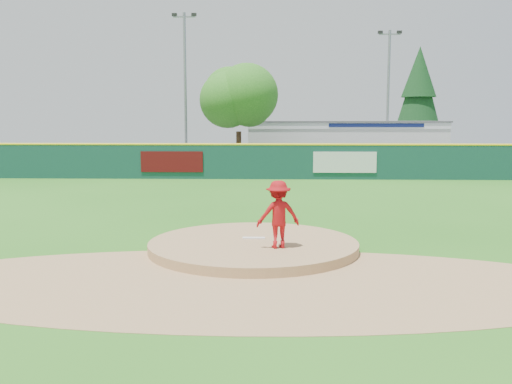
{
  "coord_description": "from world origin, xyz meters",
  "views": [
    {
      "loc": [
        0.58,
        -14.7,
        3.44
      ],
      "look_at": [
        0.0,
        2.0,
        1.3
      ],
      "focal_mm": 40.0,
      "sensor_mm": 36.0,
      "label": 1
    }
  ],
  "objects_px": {
    "van": "(229,162)",
    "light_pole_left": "(185,83)",
    "playground_slide": "(28,158)",
    "pitcher": "(278,214)",
    "light_pole_right": "(388,91)",
    "deciduous_tree": "(239,103)",
    "conifer_tree": "(419,95)",
    "pool_building_grp": "(342,141)"
  },
  "relations": [
    {
      "from": "playground_slide",
      "to": "light_pole_left",
      "type": "xyz_separation_m",
      "value": [
        9.92,
        4.38,
        5.2
      ]
    },
    {
      "from": "van",
      "to": "light_pole_right",
      "type": "xyz_separation_m",
      "value": [
        11.52,
        6.19,
        4.9
      ]
    },
    {
      "from": "van",
      "to": "playground_slide",
      "type": "xyz_separation_m",
      "value": [
        -13.4,
        -0.19,
        0.2
      ]
    },
    {
      "from": "van",
      "to": "conifer_tree",
      "type": "relative_size",
      "value": 0.47
    },
    {
      "from": "van",
      "to": "conifer_tree",
      "type": "height_order",
      "value": "conifer_tree"
    },
    {
      "from": "light_pole_right",
      "to": "pool_building_grp",
      "type": "bearing_deg",
      "value": 135.05
    },
    {
      "from": "pool_building_grp",
      "to": "light_pole_left",
      "type": "xyz_separation_m",
      "value": [
        -12.0,
        -4.99,
        4.39
      ]
    },
    {
      "from": "pitcher",
      "to": "light_pole_right",
      "type": "distance_m",
      "value": 31.21
    },
    {
      "from": "light_pole_right",
      "to": "light_pole_left",
      "type": "bearing_deg",
      "value": -172.41
    },
    {
      "from": "pitcher",
      "to": "pool_building_grp",
      "type": "relative_size",
      "value": 0.11
    },
    {
      "from": "pitcher",
      "to": "light_pole_left",
      "type": "relative_size",
      "value": 0.15
    },
    {
      "from": "deciduous_tree",
      "to": "light_pole_right",
      "type": "bearing_deg",
      "value": 19.98
    },
    {
      "from": "pitcher",
      "to": "van",
      "type": "bearing_deg",
      "value": -96.34
    },
    {
      "from": "deciduous_tree",
      "to": "conifer_tree",
      "type": "xyz_separation_m",
      "value": [
        15.0,
        11.0,
        0.99
      ]
    },
    {
      "from": "pool_building_grp",
      "to": "light_pole_left",
      "type": "relative_size",
      "value": 1.38
    },
    {
      "from": "conifer_tree",
      "to": "light_pole_left",
      "type": "relative_size",
      "value": 0.86
    },
    {
      "from": "playground_slide",
      "to": "light_pole_left",
      "type": "height_order",
      "value": "light_pole_left"
    },
    {
      "from": "playground_slide",
      "to": "deciduous_tree",
      "type": "bearing_deg",
      "value": 9.71
    },
    {
      "from": "pitcher",
      "to": "light_pole_right",
      "type": "bearing_deg",
      "value": -119.7
    },
    {
      "from": "pitcher",
      "to": "deciduous_tree",
      "type": "relative_size",
      "value": 0.23
    },
    {
      "from": "van",
      "to": "conifer_tree",
      "type": "xyz_separation_m",
      "value": [
        15.52,
        13.19,
        4.9
      ]
    },
    {
      "from": "van",
      "to": "pool_building_grp",
      "type": "xyz_separation_m",
      "value": [
        8.52,
        9.18,
        1.02
      ]
    },
    {
      "from": "playground_slide",
      "to": "light_pole_left",
      "type": "bearing_deg",
      "value": 23.83
    },
    {
      "from": "deciduous_tree",
      "to": "light_pole_right",
      "type": "distance_m",
      "value": 11.75
    },
    {
      "from": "pitcher",
      "to": "van",
      "type": "xyz_separation_m",
      "value": [
        -3.17,
        23.55,
        -0.45
      ]
    },
    {
      "from": "light_pole_left",
      "to": "light_pole_right",
      "type": "height_order",
      "value": "light_pole_left"
    },
    {
      "from": "pool_building_grp",
      "to": "light_pole_right",
      "type": "relative_size",
      "value": 1.52
    },
    {
      "from": "conifer_tree",
      "to": "deciduous_tree",
      "type": "bearing_deg",
      "value": -143.75
    },
    {
      "from": "playground_slide",
      "to": "light_pole_left",
      "type": "distance_m",
      "value": 12.03
    },
    {
      "from": "conifer_tree",
      "to": "light_pole_right",
      "type": "xyz_separation_m",
      "value": [
        -4.0,
        -7.0,
        0.0
      ]
    },
    {
      "from": "pitcher",
      "to": "light_pole_left",
      "type": "bearing_deg",
      "value": -90.53
    },
    {
      "from": "van",
      "to": "playground_slide",
      "type": "height_order",
      "value": "playground_slide"
    },
    {
      "from": "conifer_tree",
      "to": "pitcher",
      "type": "bearing_deg",
      "value": -108.58
    },
    {
      "from": "van",
      "to": "light_pole_left",
      "type": "xyz_separation_m",
      "value": [
        -3.48,
        4.19,
        5.41
      ]
    },
    {
      "from": "pitcher",
      "to": "van",
      "type": "distance_m",
      "value": 23.77
    },
    {
      "from": "pitcher",
      "to": "light_pole_right",
      "type": "height_order",
      "value": "light_pole_right"
    },
    {
      "from": "pool_building_grp",
      "to": "deciduous_tree",
      "type": "bearing_deg",
      "value": -138.84
    },
    {
      "from": "playground_slide",
      "to": "deciduous_tree",
      "type": "xyz_separation_m",
      "value": [
        13.92,
        2.38,
        3.71
      ]
    },
    {
      "from": "deciduous_tree",
      "to": "light_pole_left",
      "type": "xyz_separation_m",
      "value": [
        -4.0,
        2.0,
        1.5
      ]
    },
    {
      "from": "playground_slide",
      "to": "light_pole_right",
      "type": "relative_size",
      "value": 0.3
    },
    {
      "from": "van",
      "to": "deciduous_tree",
      "type": "distance_m",
      "value": 4.51
    },
    {
      "from": "conifer_tree",
      "to": "light_pole_right",
      "type": "distance_m",
      "value": 8.06
    }
  ]
}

